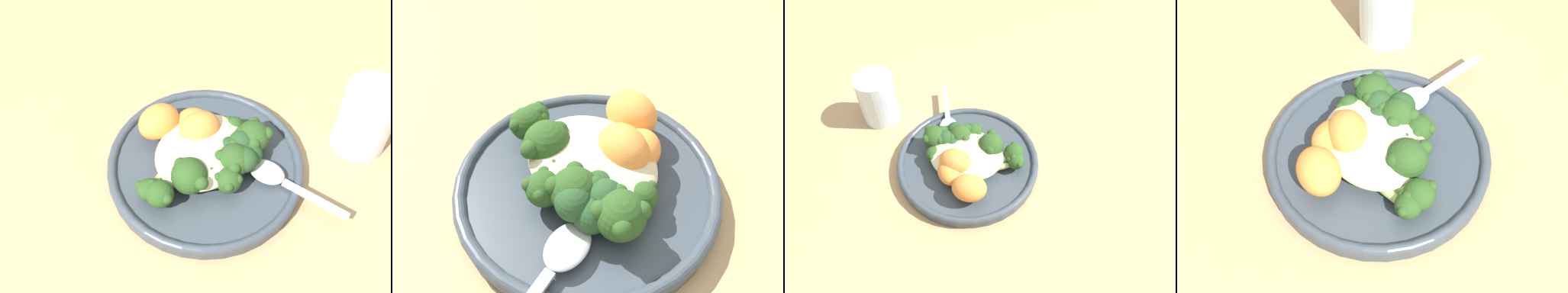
% 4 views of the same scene
% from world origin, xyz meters
% --- Properties ---
extents(ground_plane, '(4.00, 4.00, 0.00)m').
position_xyz_m(ground_plane, '(0.00, 0.00, 0.00)').
color(ground_plane, tan).
extents(plate, '(0.24, 0.24, 0.02)m').
position_xyz_m(plate, '(0.00, -0.01, 0.01)').
color(plate, '#38424C').
rests_on(plate, ground_plane).
extents(quinoa_mound, '(0.12, 0.10, 0.03)m').
position_xyz_m(quinoa_mound, '(-0.00, -0.02, 0.04)').
color(quinoa_mound, beige).
rests_on(quinoa_mound, plate).
extents(broccoli_stalk_0, '(0.11, 0.05, 0.03)m').
position_xyz_m(broccoli_stalk_0, '(0.06, -0.03, 0.03)').
color(broccoli_stalk_0, '#9EBC66').
rests_on(broccoli_stalk_0, plate).
extents(broccoli_stalk_1, '(0.11, 0.07, 0.03)m').
position_xyz_m(broccoli_stalk_1, '(0.05, -0.02, 0.04)').
color(broccoli_stalk_1, '#9EBC66').
rests_on(broccoli_stalk_1, plate).
extents(broccoli_stalk_2, '(0.07, 0.09, 0.04)m').
position_xyz_m(broccoli_stalk_2, '(0.03, -0.00, 0.04)').
color(broccoli_stalk_2, '#9EBC66').
rests_on(broccoli_stalk_2, plate).
extents(broccoli_stalk_3, '(0.03, 0.09, 0.03)m').
position_xyz_m(broccoli_stalk_3, '(0.01, -0.00, 0.03)').
color(broccoli_stalk_3, '#9EBC66').
rests_on(broccoli_stalk_3, plate).
extents(broccoli_stalk_4, '(0.03, 0.11, 0.03)m').
position_xyz_m(broccoli_stalk_4, '(0.01, 0.01, 0.04)').
color(broccoli_stalk_4, '#9EBC66').
rests_on(broccoli_stalk_4, plate).
extents(broccoli_stalk_5, '(0.05, 0.10, 0.04)m').
position_xyz_m(broccoli_stalk_5, '(-0.01, 0.01, 0.04)').
color(broccoli_stalk_5, '#9EBC66').
rests_on(broccoli_stalk_5, plate).
extents(broccoli_stalk_6, '(0.10, 0.09, 0.04)m').
position_xyz_m(broccoli_stalk_6, '(-0.05, 0.00, 0.04)').
color(broccoli_stalk_6, '#9EBC66').
rests_on(broccoli_stalk_6, plate).
extents(broccoli_stalk_7, '(0.10, 0.06, 0.03)m').
position_xyz_m(broccoli_stalk_7, '(-0.04, -0.03, 0.03)').
color(broccoli_stalk_7, '#9EBC66').
rests_on(broccoli_stalk_7, plate).
extents(sweet_potato_chunk_0, '(0.06, 0.05, 0.04)m').
position_xyz_m(sweet_potato_chunk_0, '(0.01, -0.08, 0.04)').
color(sweet_potato_chunk_0, orange).
rests_on(sweet_potato_chunk_0, plate).
extents(sweet_potato_chunk_1, '(0.05, 0.06, 0.03)m').
position_xyz_m(sweet_potato_chunk_1, '(-0.02, -0.05, 0.04)').
color(sweet_potato_chunk_1, orange).
rests_on(sweet_potato_chunk_1, plate).
extents(sweet_potato_chunk_2, '(0.06, 0.06, 0.05)m').
position_xyz_m(sweet_potato_chunk_2, '(-0.02, -0.04, 0.05)').
color(sweet_potato_chunk_2, orange).
rests_on(sweet_potato_chunk_2, plate).
extents(kale_tuft, '(0.05, 0.06, 0.04)m').
position_xyz_m(kale_tuft, '(-0.03, 0.01, 0.04)').
color(kale_tuft, '#234723').
rests_on(kale_tuft, plate).
extents(spoon, '(0.05, 0.13, 0.01)m').
position_xyz_m(spoon, '(-0.04, 0.06, 0.03)').
color(spoon, '#B7B7BC').
rests_on(spoon, plate).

